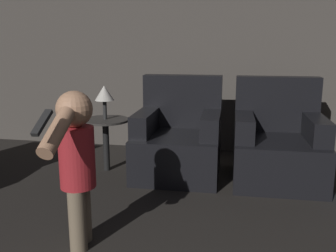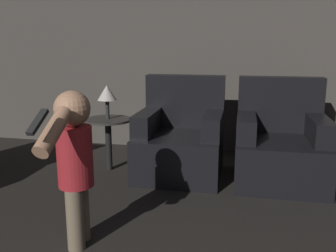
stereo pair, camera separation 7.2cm
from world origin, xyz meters
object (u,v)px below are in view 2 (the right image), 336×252
armchair_left (181,141)px  person_toddler (74,157)px  armchair_right (280,146)px  lamp (107,94)px

armchair_left → person_toddler: person_toddler is taller
armchair_right → lamp: 1.65m
lamp → armchair_right: bearing=2.1°
armchair_right → person_toddler: bearing=-132.8°
armchair_left → armchair_right: 0.89m
person_toddler → armchair_right: bearing=-50.6°
armchair_right → lamp: bearing=-178.9°
armchair_right → armchair_left: bearing=179.0°
armchair_left → armchair_right: size_ratio=1.00×
person_toddler → lamp: size_ratio=2.96×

